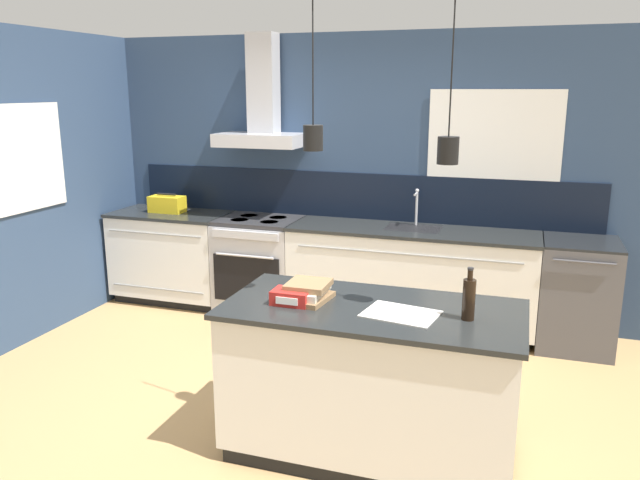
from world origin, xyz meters
TOP-DOWN VIEW (x-y plane):
  - ground_plane at (0.00, 0.00)m, footprint 16.00×16.00m
  - wall_back at (-0.05, 2.00)m, footprint 5.60×2.47m
  - wall_left at (-2.43, 0.70)m, footprint 0.08×3.80m
  - counter_run_left at (-1.79, 1.69)m, footprint 1.16×0.64m
  - counter_run_sink at (0.62, 1.69)m, footprint 2.18×0.64m
  - oven_range at (-0.84, 1.69)m, footprint 0.76×0.66m
  - dishwasher at (2.00, 1.69)m, footprint 0.60×0.65m
  - kitchen_island at (0.76, -0.37)m, footprint 1.68×0.83m
  - bottle_on_island at (1.29, -0.40)m, footprint 0.07×0.07m
  - book_stack at (0.38, -0.36)m, footprint 0.25×0.33m
  - red_supply_box at (0.31, -0.46)m, footprint 0.22×0.15m
  - paper_pile at (0.94, -0.43)m, footprint 0.43×0.35m
  - yellow_toolbox at (-1.83, 1.69)m, footprint 0.34×0.18m

SIDE VIEW (x-z plane):
  - ground_plane at x=0.00m, z-range 0.00..0.00m
  - dishwasher at x=2.00m, z-range 0.00..0.91m
  - oven_range at x=-0.84m, z-range 0.00..0.91m
  - kitchen_island at x=0.76m, z-range 0.00..0.91m
  - counter_run_left at x=-1.79m, z-range 0.01..0.92m
  - counter_run_sink at x=0.62m, z-range -0.16..1.08m
  - paper_pile at x=0.94m, z-range 0.91..0.92m
  - red_supply_box at x=0.31m, z-range 0.91..0.99m
  - book_stack at x=0.38m, z-range 0.91..1.01m
  - yellow_toolbox at x=-1.83m, z-range 0.90..1.09m
  - bottle_on_island at x=1.29m, z-range 0.88..1.17m
  - wall_left at x=-2.43m, z-range 0.00..2.60m
  - wall_back at x=-0.05m, z-range 0.06..2.66m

